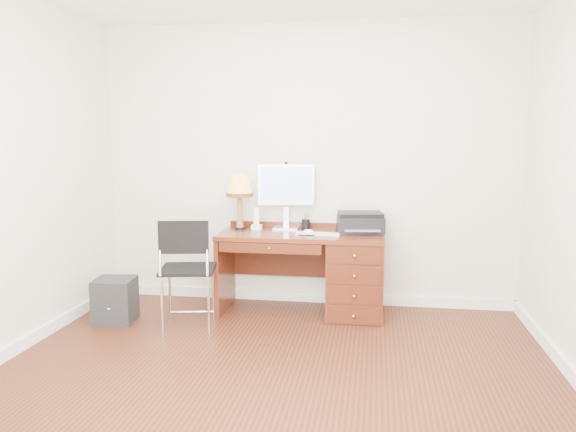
% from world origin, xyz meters
% --- Properties ---
extents(ground, '(4.00, 4.00, 0.00)m').
position_xyz_m(ground, '(0.00, 0.00, 0.00)').
color(ground, '#36170C').
rests_on(ground, ground).
extents(room_shell, '(4.00, 4.00, 4.00)m').
position_xyz_m(room_shell, '(0.00, 0.63, 0.05)').
color(room_shell, silver).
rests_on(room_shell, ground).
extents(desk, '(1.50, 0.67, 0.75)m').
position_xyz_m(desk, '(0.32, 1.40, 0.41)').
color(desk, '#5E2413').
rests_on(desk, ground).
extents(monitor, '(0.54, 0.21, 0.62)m').
position_xyz_m(monitor, '(-0.18, 1.63, 1.14)').
color(monitor, silver).
rests_on(monitor, desk).
extents(keyboard, '(0.41, 0.15, 0.02)m').
position_xyz_m(keyboard, '(0.16, 1.33, 0.76)').
color(keyboard, white).
rests_on(keyboard, desk).
extents(mouse_pad, '(0.21, 0.21, 0.04)m').
position_xyz_m(mouse_pad, '(0.07, 1.35, 0.76)').
color(mouse_pad, black).
rests_on(mouse_pad, desk).
extents(printer, '(0.46, 0.38, 0.19)m').
position_xyz_m(printer, '(0.53, 1.52, 0.84)').
color(printer, black).
rests_on(printer, desk).
extents(leg_lamp, '(0.26, 0.26, 0.53)m').
position_xyz_m(leg_lamp, '(-0.61, 1.53, 1.14)').
color(leg_lamp, black).
rests_on(leg_lamp, desk).
extents(phone, '(0.10, 0.10, 0.20)m').
position_xyz_m(phone, '(-0.45, 1.54, 0.81)').
color(phone, white).
rests_on(phone, desk).
extents(pen_cup, '(0.08, 0.08, 0.10)m').
position_xyz_m(pen_cup, '(0.02, 1.58, 0.80)').
color(pen_cup, black).
rests_on(pen_cup, desk).
extents(chair, '(0.53, 0.53, 0.95)m').
position_xyz_m(chair, '(-0.90, 0.77, 0.58)').
color(chair, black).
rests_on(chair, ground).
extents(equipment_box, '(0.37, 0.37, 0.39)m').
position_xyz_m(equipment_box, '(-1.59, 0.87, 0.19)').
color(equipment_box, black).
rests_on(equipment_box, ground).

